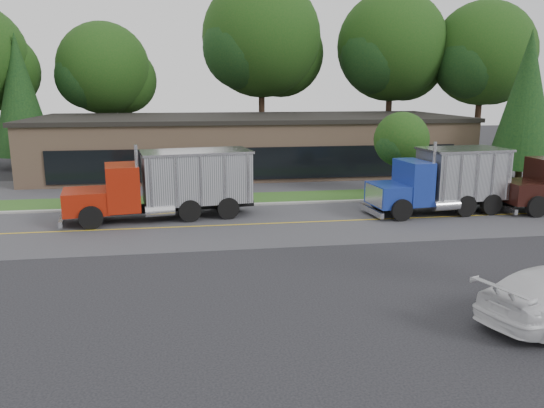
% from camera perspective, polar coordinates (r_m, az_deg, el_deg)
% --- Properties ---
extents(ground, '(140.00, 140.00, 0.00)m').
position_cam_1_polar(ground, '(17.13, 0.83, -9.82)').
color(ground, '#313136').
rests_on(ground, ground).
extents(road, '(60.00, 8.00, 0.02)m').
position_cam_1_polar(road, '(25.61, -2.51, -2.23)').
color(road, '#535358').
rests_on(road, ground).
extents(center_line, '(60.00, 0.12, 0.01)m').
position_cam_1_polar(center_line, '(25.61, -2.51, -2.23)').
color(center_line, gold).
rests_on(center_line, ground).
extents(curb, '(60.00, 0.30, 0.12)m').
position_cam_1_polar(curb, '(29.67, -3.39, -0.19)').
color(curb, '#9E9E99').
rests_on(curb, ground).
extents(grass_verge, '(60.00, 3.40, 0.03)m').
position_cam_1_polar(grass_verge, '(31.42, -3.70, 0.52)').
color(grass_verge, '#2B4B1A').
rests_on(grass_verge, ground).
extents(far_parking, '(60.00, 7.00, 0.02)m').
position_cam_1_polar(far_parking, '(36.31, -4.41, 2.14)').
color(far_parking, '#535358').
rests_on(far_parking, ground).
extents(strip_mall, '(32.00, 12.00, 4.00)m').
position_cam_1_polar(strip_mall, '(42.13, -2.36, 6.35)').
color(strip_mall, '#A47F64').
rests_on(strip_mall, ground).
extents(tree_far_b, '(8.46, 7.97, 12.07)m').
position_cam_1_polar(tree_far_b, '(50.26, -17.47, 13.30)').
color(tree_far_b, '#382619').
rests_on(tree_far_b, ground).
extents(tree_far_c, '(11.37, 10.70, 16.22)m').
position_cam_1_polar(tree_far_c, '(50.38, -0.96, 16.87)').
color(tree_far_c, '#382619').
rests_on(tree_far_c, ground).
extents(tree_far_d, '(10.64, 10.01, 15.17)m').
position_cam_1_polar(tree_far_d, '(52.35, 12.84, 15.68)').
color(tree_far_d, '#382619').
rests_on(tree_far_d, ground).
extents(tree_far_e, '(9.92, 9.34, 14.15)m').
position_cam_1_polar(tree_far_e, '(53.94, 21.79, 14.32)').
color(tree_far_e, '#382619').
rests_on(tree_far_e, ground).
extents(evergreen_left, '(4.71, 4.71, 10.71)m').
position_cam_1_polar(evergreen_left, '(47.54, -25.50, 10.56)').
color(evergreen_left, '#382619').
rests_on(evergreen_left, ground).
extents(evergreen_right, '(4.53, 4.53, 10.29)m').
position_cam_1_polar(evergreen_right, '(40.55, 25.65, 10.09)').
color(evergreen_right, '#382619').
rests_on(evergreen_right, ground).
extents(tree_verge, '(3.54, 3.33, 5.05)m').
position_cam_1_polar(tree_verge, '(33.36, 13.79, 6.46)').
color(tree_verge, '#382619').
rests_on(tree_verge, ground).
extents(dump_truck_red, '(9.45, 3.92, 3.36)m').
position_cam_1_polar(dump_truck_red, '(27.04, -10.76, 2.28)').
color(dump_truck_red, black).
rests_on(dump_truck_red, ground).
extents(dump_truck_blue, '(7.40, 3.30, 3.36)m').
position_cam_1_polar(dump_truck_blue, '(29.15, 18.11, 2.58)').
color(dump_truck_blue, black).
rests_on(dump_truck_blue, ground).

